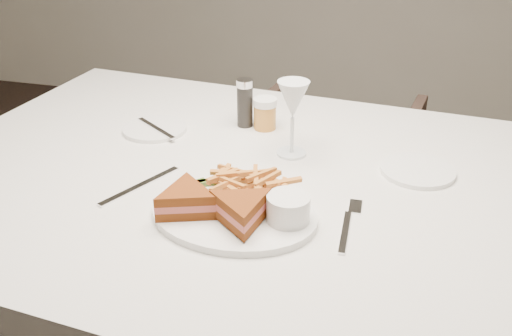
{
  "coord_description": "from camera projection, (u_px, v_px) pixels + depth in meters",
  "views": [
    {
      "loc": [
        0.32,
        -0.75,
        1.34
      ],
      "look_at": [
        0.05,
        0.23,
        0.8
      ],
      "focal_mm": 40.0,
      "sensor_mm": 36.0,
      "label": 1
    }
  ],
  "objects": [
    {
      "name": "table",
      "position": [
        261.0,
        313.0,
        1.39
      ],
      "size": [
        1.63,
        1.16,
        0.75
      ],
      "primitive_type": "cube",
      "rotation": [
        0.0,
        0.0,
        -0.09
      ],
      "color": "silver",
      "rests_on": "ground"
    },
    {
      "name": "chair_far",
      "position": [
        328.0,
        165.0,
        2.21
      ],
      "size": [
        0.68,
        0.65,
        0.62
      ],
      "primitive_type": "imported",
      "rotation": [
        0.0,
        0.0,
        2.99
      ],
      "color": "#4C382F",
      "rests_on": "ground"
    },
    {
      "name": "table_setting",
      "position": [
        250.0,
        175.0,
        1.15
      ],
      "size": [
        0.8,
        0.61,
        0.18
      ],
      "color": "white",
      "rests_on": "table"
    }
  ]
}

